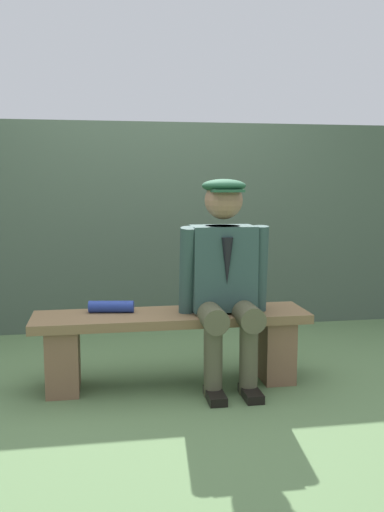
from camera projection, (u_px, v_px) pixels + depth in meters
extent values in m
plane|color=#567548|center=(172.00, 383.00, 3.49)|extent=(30.00, 30.00, 0.00)
cube|color=brown|center=(172.00, 317.00, 3.43)|extent=(1.69, 0.40, 0.06)
cube|color=brown|center=(274.00, 348.00, 3.57)|extent=(0.19, 0.34, 0.40)
cube|color=brown|center=(63.00, 358.00, 3.36)|extent=(0.19, 0.34, 0.40)
cube|color=#2D4542|center=(222.00, 268.00, 3.45)|extent=(0.39, 0.25, 0.52)
cylinder|color=#1E2338|center=(223.00, 231.00, 3.42)|extent=(0.21, 0.21, 0.06)
cone|color=black|center=(227.00, 261.00, 3.31)|extent=(0.07, 0.07, 0.28)
sphere|color=#8C664C|center=(224.00, 200.00, 3.37)|extent=(0.23, 0.23, 0.23)
ellipsoid|color=#1F4B31|center=(224.00, 186.00, 3.36)|extent=(0.27, 0.27, 0.08)
cube|color=#1F4B31|center=(228.00, 191.00, 3.26)|extent=(0.19, 0.10, 0.02)
cylinder|color=#4D4D36|center=(244.00, 312.00, 3.38)|extent=(0.15, 0.46, 0.15)
cylinder|color=#4D4D36|center=(249.00, 356.00, 3.29)|extent=(0.11, 0.11, 0.47)
cube|color=black|center=(251.00, 393.00, 3.26)|extent=(0.10, 0.24, 0.05)
cylinder|color=#2D4542|center=(259.00, 269.00, 3.44)|extent=(0.10, 0.14, 0.55)
cylinder|color=#4D4D36|center=(209.00, 314.00, 3.34)|extent=(0.15, 0.46, 0.15)
cylinder|color=#4D4D36|center=(213.00, 358.00, 3.25)|extent=(0.11, 0.11, 0.47)
cube|color=black|center=(215.00, 396.00, 3.22)|extent=(0.10, 0.24, 0.05)
cylinder|color=#2D4542|center=(188.00, 271.00, 3.37)|extent=(0.10, 0.18, 0.55)
cylinder|color=navy|center=(111.00, 307.00, 3.44)|extent=(0.28, 0.12, 0.07)
cube|color=#425143|center=(150.00, 227.00, 4.79)|extent=(12.00, 0.24, 1.74)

